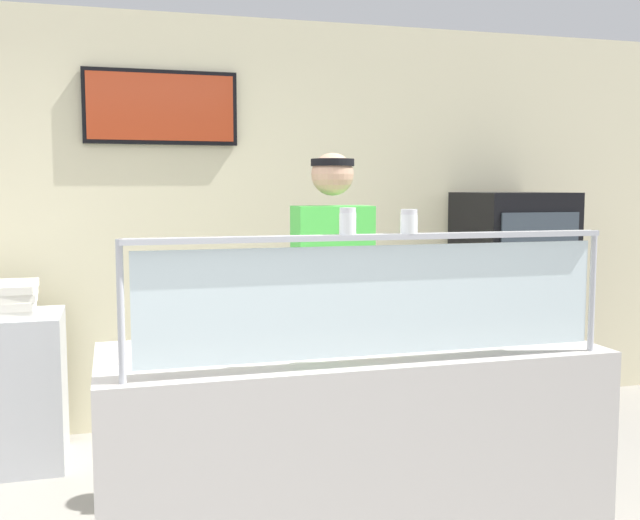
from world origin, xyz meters
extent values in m
plane|color=gray|center=(0.99, 1.00, 0.00)|extent=(12.00, 12.00, 0.00)
cube|color=beige|center=(0.99, 2.52, 1.35)|extent=(6.38, 0.08, 2.70)
cube|color=black|center=(0.40, 2.46, 2.10)|extent=(0.97, 0.04, 0.47)
cube|color=#B23819|center=(0.40, 2.44, 2.10)|extent=(0.92, 0.01, 0.42)
cube|color=#BCB7B2|center=(0.99, 0.38, 0.47)|extent=(1.98, 0.76, 0.95)
cylinder|color=#B2B5BC|center=(0.10, 0.06, 1.19)|extent=(0.02, 0.02, 0.48)
cylinder|color=#B2B5BC|center=(1.88, 0.06, 1.19)|extent=(0.02, 0.02, 0.48)
cube|color=silver|center=(0.99, 0.06, 1.19)|extent=(1.72, 0.01, 0.40)
cube|color=#B2B5BC|center=(0.99, 0.06, 1.42)|extent=(1.78, 0.06, 0.02)
cylinder|color=#9EA0A8|center=(0.99, 0.46, 0.96)|extent=(0.49, 0.49, 0.01)
cylinder|color=tan|center=(0.99, 0.46, 0.97)|extent=(0.47, 0.47, 0.02)
cylinder|color=gold|center=(0.99, 0.46, 0.98)|extent=(0.41, 0.41, 0.01)
cube|color=#ADAFB7|center=(1.00, 0.44, 0.99)|extent=(0.09, 0.28, 0.01)
cylinder|color=white|center=(0.88, 0.06, 1.46)|extent=(0.06, 0.06, 0.08)
cylinder|color=white|center=(0.88, 0.06, 1.45)|extent=(0.05, 0.05, 0.05)
cylinder|color=silver|center=(0.88, 0.06, 1.51)|extent=(0.06, 0.06, 0.02)
cylinder|color=white|center=(1.11, 0.06, 1.46)|extent=(0.06, 0.06, 0.07)
cylinder|color=red|center=(1.11, 0.06, 1.45)|extent=(0.05, 0.05, 0.04)
cylinder|color=silver|center=(1.11, 0.06, 1.50)|extent=(0.06, 0.06, 0.02)
cylinder|color=#23232D|center=(1.02, 1.09, 0.47)|extent=(0.13, 0.13, 0.95)
cylinder|color=#23232D|center=(1.24, 1.09, 0.47)|extent=(0.13, 0.13, 0.95)
cube|color=#4CD14C|center=(1.13, 1.09, 1.23)|extent=(0.38, 0.21, 0.55)
sphere|color=tan|center=(1.13, 1.09, 1.66)|extent=(0.21, 0.21, 0.21)
cylinder|color=black|center=(1.13, 1.09, 1.71)|extent=(0.21, 0.21, 0.04)
cylinder|color=tan|center=(1.31, 0.87, 1.13)|extent=(0.08, 0.34, 0.08)
cube|color=black|center=(2.72, 2.08, 0.78)|extent=(0.66, 0.65, 1.56)
cube|color=#38424C|center=(2.72, 1.75, 0.81)|extent=(0.56, 0.02, 1.24)
cylinder|color=green|center=(2.55, 1.86, 0.86)|extent=(0.06, 0.06, 0.20)
cylinder|color=green|center=(2.66, 1.86, 0.86)|extent=(0.06, 0.06, 0.20)
cylinder|color=green|center=(2.78, 1.86, 0.86)|extent=(0.06, 0.06, 0.20)
cylinder|color=blue|center=(2.90, 1.86, 0.86)|extent=(0.06, 0.06, 0.20)
cube|color=#B7BABF|center=(-0.56, 2.03, 0.44)|extent=(0.70, 0.55, 0.88)
camera|label=1|loc=(0.08, -2.39, 1.59)|focal=41.25mm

